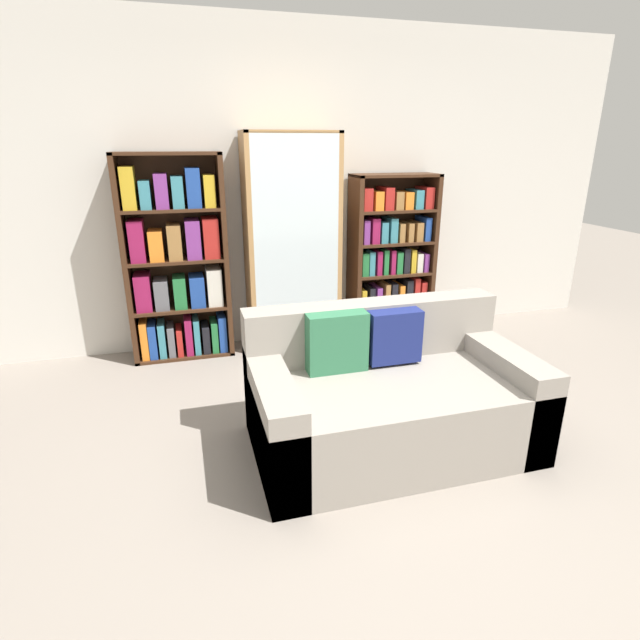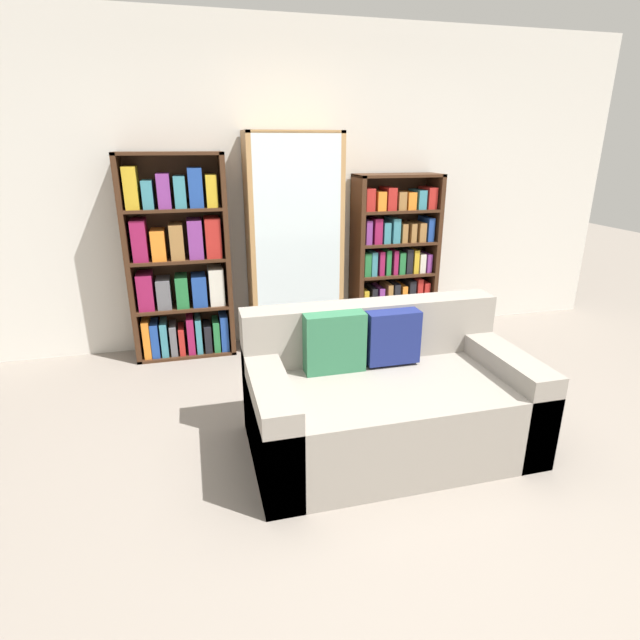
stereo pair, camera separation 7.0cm
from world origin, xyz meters
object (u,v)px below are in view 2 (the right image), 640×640
object	(u,v)px
wine_bottle	(378,354)
bookshelf_right	(394,260)
bookshelf_left	(179,263)
couch	(386,400)
display_cabinet	(294,244)

from	to	relation	value
wine_bottle	bookshelf_right	bearing A→B (deg)	60.88
bookshelf_left	bookshelf_right	bearing A→B (deg)	0.02
bookshelf_left	bookshelf_right	xyz separation A→B (m)	(1.91, 0.00, -0.09)
couch	display_cabinet	world-z (taller)	display_cabinet
display_cabinet	wine_bottle	size ratio (longest dim) A/B	5.05
bookshelf_left	display_cabinet	size ratio (longest dim) A/B	0.91
bookshelf_left	display_cabinet	xyz separation A→B (m)	(0.97, -0.02, 0.12)
couch	bookshelf_left	distance (m)	2.15
couch	wine_bottle	bearing A→B (deg)	71.73
couch	bookshelf_right	size ratio (longest dim) A/B	1.09
couch	bookshelf_left	bearing A→B (deg)	123.56
bookshelf_right	wine_bottle	world-z (taller)	bookshelf_right
couch	display_cabinet	xyz separation A→B (m)	(-0.19, 1.73, 0.62)
bookshelf_left	wine_bottle	xyz separation A→B (m)	(1.48, -0.77, -0.65)
display_cabinet	couch	bearing A→B (deg)	-83.69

